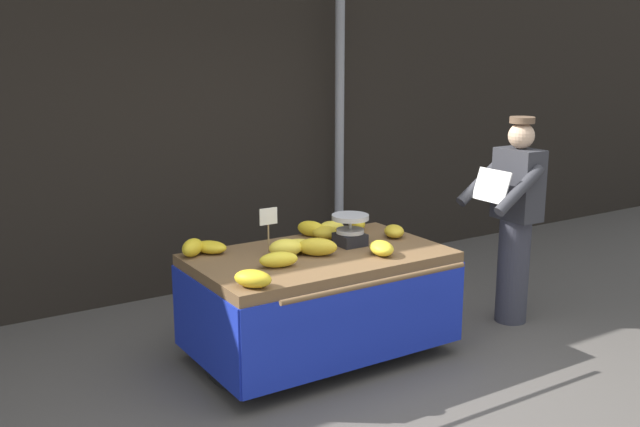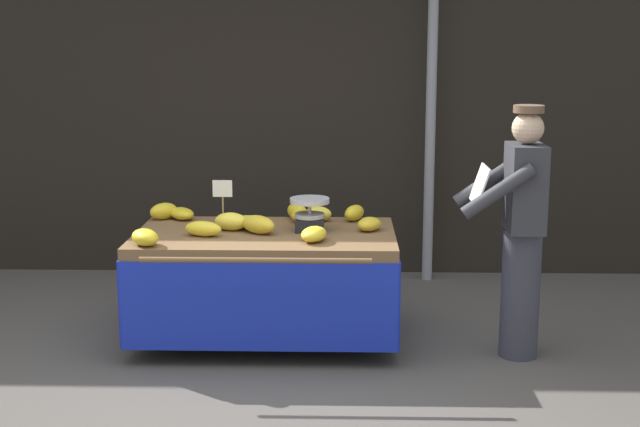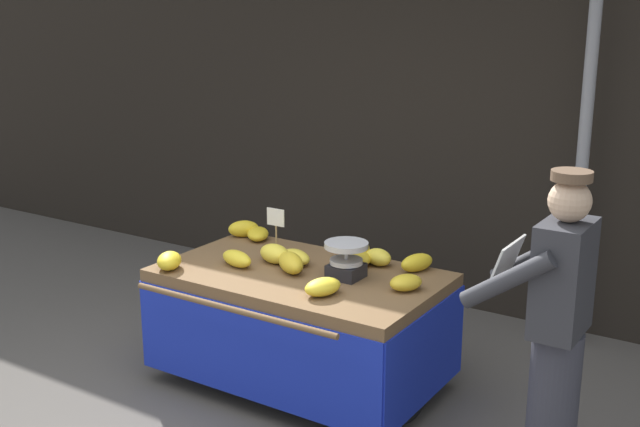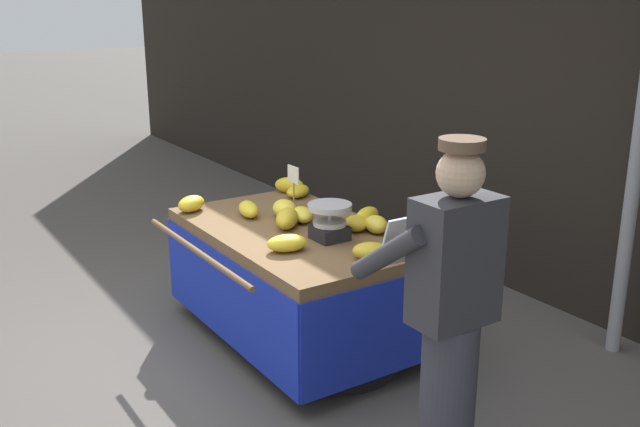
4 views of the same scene
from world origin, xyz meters
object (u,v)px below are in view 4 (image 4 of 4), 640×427
Objects in this scene: banana_bunch_4 at (298,191)px; banana_bunch_1 at (376,224)px; price_sign at (293,179)px; banana_bunch_12 at (302,215)px; banana_bunch_2 at (191,204)px; banana_bunch_6 at (357,223)px; banana_bunch_8 at (370,251)px; banana_cart at (296,258)px; banana_bunch_10 at (406,234)px; banana_bunch_3 at (287,218)px; banana_bunch_5 at (248,209)px; weighing_scale at (330,222)px; banana_bunch_11 at (367,216)px; banana_bunch_7 at (289,185)px; banana_bunch_0 at (285,209)px; banana_bunch_9 at (287,243)px; vendor_person at (449,321)px.

banana_bunch_1 is at bearing -1.70° from banana_bunch_4.
price_sign is 0.29m from banana_bunch_12.
price_sign is 1.37× the size of banana_bunch_2.
banana_bunch_6 is 0.54m from banana_bunch_8.
banana_cart is 7.33× the size of banana_bunch_10.
banana_bunch_3 is 0.77m from banana_bunch_4.
banana_bunch_2 is 0.44m from banana_bunch_5.
weighing_scale is at bearing -77.33° from banana_bunch_6.
banana_cart is 0.80m from banana_bunch_10.
banana_bunch_3 reaches higher than banana_bunch_11.
banana_bunch_8 is (1.15, 0.20, -0.00)m from banana_bunch_5.
banana_bunch_0 is at bearing -33.61° from banana_bunch_7.
banana_bunch_8 is 0.82× the size of banana_bunch_12.
weighing_scale reaches higher than banana_bunch_10.
banana_bunch_8 is at bearing 17.95° from banana_bunch_2.
banana_bunch_6 is 0.99× the size of banana_bunch_8.
banana_bunch_10 is (0.88, 0.36, -0.01)m from banana_bunch_0.
banana_bunch_3 reaches higher than banana_bunch_4.
weighing_scale is at bearing -179.51° from banana_bunch_8.
vendor_person is (1.38, 0.03, 0.02)m from banana_bunch_9.
banana_bunch_8 is 0.85× the size of banana_bunch_9.
banana_bunch_6 is 0.14m from banana_bunch_11.
banana_cart is at bearing 171.89° from vendor_person.
banana_bunch_0 is 0.69m from banana_bunch_9.
banana_bunch_6 is 0.42m from banana_bunch_12.
banana_bunch_2 is 0.87× the size of banana_bunch_3.
banana_bunch_3 is 0.54m from banana_bunch_11.
banana_bunch_2 is at bearing -144.16° from banana_bunch_6.
banana_bunch_1 is at bearing 46.78° from banana_bunch_3.
banana_cart is 6.59× the size of weighing_scale.
banana_bunch_3 is 0.82m from banana_bunch_10.
banana_bunch_8 is (0.98, 0.01, -0.01)m from banana_bunch_0.
banana_bunch_5 is (-0.73, -0.20, -0.07)m from weighing_scale.
banana_bunch_6 is at bearing 27.80° from banana_bunch_12.
weighing_scale is 0.43m from banana_bunch_8.
weighing_scale reaches higher than banana_bunch_7.
banana_bunch_12 is at bearing 23.68° from banana_bunch_0.
banana_bunch_2 is at bearing -176.07° from vendor_person.
banana_bunch_9 is (0.77, -0.14, -0.00)m from banana_bunch_5.
banana_bunch_3 reaches higher than banana_bunch_7.
banana_bunch_2 reaches higher than banana_bunch_6.
banana_bunch_10 reaches higher than banana_cart.
banana_bunch_3 is at bearing 14.48° from banana_bunch_5.
vendor_person is at bearing -2.93° from banana_bunch_5.
banana_bunch_1 is 0.59m from banana_bunch_3.
banana_bunch_1 is (0.36, 0.39, 0.27)m from banana_cart.
banana_bunch_5 is at bearing -146.19° from banana_bunch_6.
banana_cart is 0.46m from weighing_scale.
banana_bunch_6 is (-0.06, 0.25, -0.07)m from weighing_scale.
banana_bunch_11 is 0.14× the size of vendor_person.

